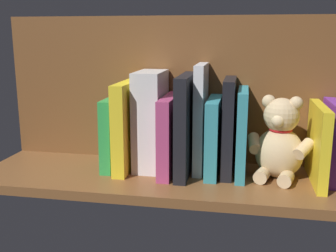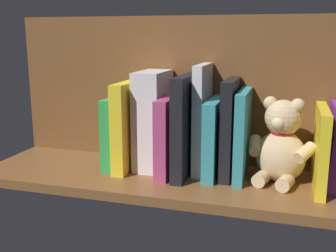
# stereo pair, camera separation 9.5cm
# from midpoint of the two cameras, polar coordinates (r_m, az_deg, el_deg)

# --- Properties ---
(ground_plane) EXTENTS (0.90, 0.29, 0.02)m
(ground_plane) POSITION_cam_midpoint_polar(r_m,az_deg,el_deg) (0.99, -2.78, -7.38)
(ground_plane) COLOR brown
(shelf_back_panel) EXTENTS (0.90, 0.02, 0.37)m
(shelf_back_panel) POSITION_cam_midpoint_polar(r_m,az_deg,el_deg) (1.06, -1.31, 5.07)
(shelf_back_panel) COLOR brown
(shelf_back_panel) RESTS_ON ground_plane
(book_0) EXTENTS (0.03, 0.15, 0.18)m
(book_0) POSITION_cam_midpoint_polar(r_m,az_deg,el_deg) (0.98, 19.36, -2.05)
(book_0) COLOR purple
(book_0) RESTS_ON ground_plane
(book_1) EXTENTS (0.02, 0.19, 0.18)m
(book_1) POSITION_cam_midpoint_polar(r_m,az_deg,el_deg) (0.95, 17.67, -2.43)
(book_1) COLOR yellow
(book_1) RESTS_ON ground_plane
(teddy_bear) EXTENTS (0.15, 0.14, 0.19)m
(teddy_bear) POSITION_cam_midpoint_polar(r_m,az_deg,el_deg) (0.96, 12.69, -2.27)
(teddy_bear) COLOR #D1B284
(teddy_bear) RESTS_ON ground_plane
(book_2) EXTENTS (0.02, 0.16, 0.20)m
(book_2) POSITION_cam_midpoint_polar(r_m,az_deg,el_deg) (0.96, 7.56, -0.98)
(book_2) COLOR teal
(book_2) RESTS_ON ground_plane
(book_3) EXTENTS (0.03, 0.15, 0.23)m
(book_3) POSITION_cam_midpoint_polar(r_m,az_deg,el_deg) (0.96, 5.74, -0.13)
(book_3) COLOR black
(book_3) RESTS_ON ground_plane
(book_4) EXTENTS (0.03, 0.16, 0.18)m
(book_4) POSITION_cam_midpoint_polar(r_m,az_deg,el_deg) (0.97, 3.63, -1.48)
(book_4) COLOR teal
(book_4) RESTS_ON ground_plane
(book_5) EXTENTS (0.02, 0.13, 0.26)m
(book_5) POSITION_cam_midpoint_polar(r_m,az_deg,el_deg) (0.98, 1.86, 1.07)
(book_5) COLOR silver
(book_5) RESTS_ON ground_plane
(book_6) EXTENTS (0.03, 0.19, 0.24)m
(book_6) POSITION_cam_midpoint_polar(r_m,az_deg,el_deg) (0.96, -0.32, 0.14)
(book_6) COLOR black
(book_6) RESTS_ON ground_plane
(book_7) EXTENTS (0.03, 0.18, 0.19)m
(book_7) POSITION_cam_midpoint_polar(r_m,az_deg,el_deg) (0.97, -2.39, -1.22)
(book_7) COLOR #B23F72
(book_7) RESTS_ON ground_plane
(dictionary_thick_white) EXTENTS (0.06, 0.14, 0.24)m
(dictionary_thick_white) POSITION_cam_midpoint_polar(r_m,az_deg,el_deg) (1.00, -5.16, 0.76)
(dictionary_thick_white) COLOR silver
(dictionary_thick_white) RESTS_ON ground_plane
(book_8) EXTENTS (0.03, 0.17, 0.22)m
(book_8) POSITION_cam_midpoint_polar(r_m,az_deg,el_deg) (1.01, -8.44, -0.01)
(book_8) COLOR yellow
(book_8) RESTS_ON ground_plane
(book_9) EXTENTS (0.03, 0.15, 0.18)m
(book_9) POSITION_cam_midpoint_polar(r_m,az_deg,el_deg) (1.03, -10.18, -0.90)
(book_9) COLOR green
(book_9) RESTS_ON ground_plane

